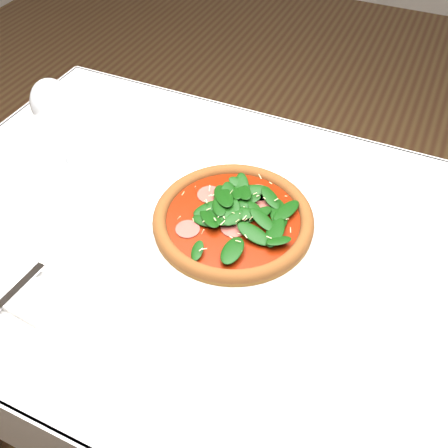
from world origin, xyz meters
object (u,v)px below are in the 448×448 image
at_px(plate, 233,225).
at_px(napkin, 18,292).
at_px(pizza, 233,217).
at_px(wine_glass, 53,107).

height_order(plate, napkin, plate).
bearing_deg(napkin, plate, 47.64).
relative_size(pizza, wine_glass, 1.97).
relative_size(plate, pizza, 0.88).
distance_m(pizza, wine_glass, 0.40).
height_order(pizza, wine_glass, wine_glass).
height_order(plate, pizza, pizza).
height_order(pizza, napkin, pizza).
distance_m(wine_glass, napkin, 0.36).
bearing_deg(pizza, napkin, -132.36).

